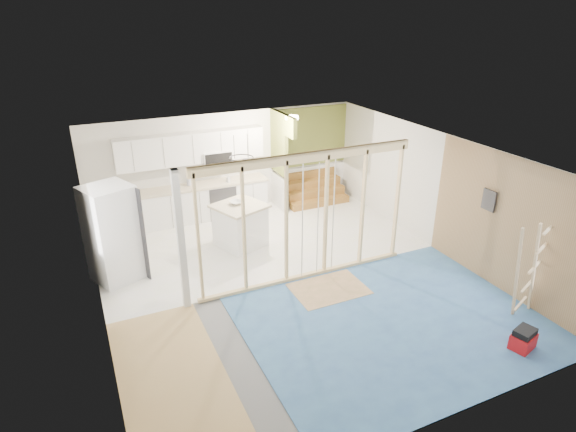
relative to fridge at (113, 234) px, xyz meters
name	(u,v)px	position (x,y,z in m)	size (l,w,h in m)	color
room	(292,221)	(3.08, -1.54, 0.33)	(7.01, 8.01, 2.61)	slate
floor_overlays	(294,278)	(3.16, -1.48, -0.96)	(7.00, 8.00, 0.03)	white
stud_frame	(282,209)	(2.87, -1.54, 0.60)	(4.66, 0.14, 2.60)	beige
base_cabinets	(172,212)	(1.47, 1.82, -0.51)	(4.45, 2.24, 0.93)	white
upper_cabinets	(194,149)	(2.24, 2.28, 0.85)	(3.60, 0.41, 0.85)	white
green_partition	(303,170)	(5.13, 2.12, -0.03)	(2.25, 1.51, 2.60)	olive
pot_rack	(241,160)	(2.78, 0.35, 1.02)	(0.52, 0.52, 0.72)	black
sheathing_panel	(513,229)	(6.56, -3.54, 0.33)	(0.02, 4.00, 2.60)	#9D7D55
electrical_panel	(489,200)	(6.51, -2.94, 0.68)	(0.04, 0.30, 0.40)	#36363B
ceiling_light	(292,118)	(4.48, 1.46, 1.57)	(0.32, 0.32, 0.08)	#FFEABF
fridge	(113,234)	(0.00, 0.00, 0.00)	(1.11, 1.07, 1.95)	white
island	(240,226)	(2.69, 0.35, -0.48)	(1.30, 1.30, 0.99)	white
bowl	(236,202)	(2.65, 0.44, 0.05)	(0.28, 0.28, 0.07)	silver
soap_bottle_a	(189,180)	(2.03, 2.21, 0.11)	(0.12, 0.12, 0.31)	#9EA0B0
soap_bottle_b	(228,179)	(3.00, 2.05, 0.05)	(0.08, 0.08, 0.18)	silver
toolbox	(523,340)	(5.51, -4.94, -0.80)	(0.45, 0.39, 0.37)	#B51014
ladder	(528,270)	(6.19, -4.27, -0.05)	(0.96, 0.17, 1.80)	#DEBC88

